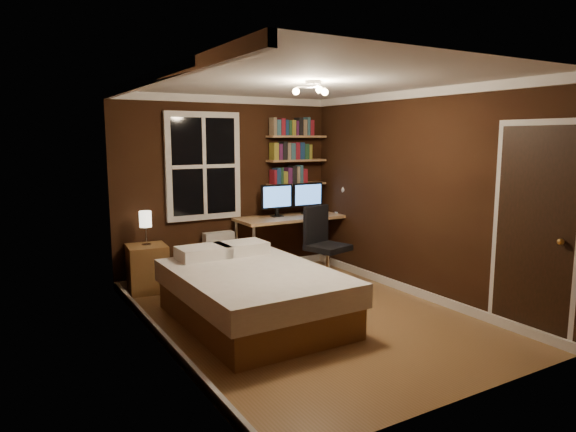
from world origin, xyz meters
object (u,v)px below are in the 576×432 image
nightstand (147,268)px  office_chair (325,255)px  bedside_lamp (146,228)px  desk_lamp (341,199)px  radiator (219,255)px  monitor_left (277,201)px  bed (252,294)px  desk (294,220)px  monitor_right (308,198)px

nightstand → office_chair: size_ratio=0.57×
bedside_lamp → desk_lamp: bearing=-4.6°
bedside_lamp → radiator: size_ratio=0.68×
radiator → monitor_left: size_ratio=1.27×
bed → desk_lamp: desk_lamp is taller
nightstand → desk: desk is taller
nightstand → monitor_right: monitor_right is taller
bedside_lamp → monitor_right: (2.42, 0.01, 0.23)m
desk → office_chair: (-0.05, -0.86, -0.35)m
monitor_left → monitor_right: (0.53, 0.00, 0.00)m
nightstand → radiator: bearing=13.9°
desk_lamp → office_chair: 1.22m
nightstand → office_chair: (2.08, -0.94, 0.11)m
desk → monitor_right: (0.29, 0.09, 0.29)m
monitor_right → office_chair: size_ratio=0.48×
nightstand → monitor_right: size_ratio=1.18×
office_chair → bedside_lamp: bearing=140.3°
monitor_right → office_chair: 1.19m
bed → monitor_right: monitor_right is taller
nightstand → desk_lamp: (2.86, -0.23, 0.73)m
desk → monitor_right: 0.42m
desk → office_chair: size_ratio=1.63×
radiator → monitor_right: size_ratio=1.27×
bed → bedside_lamp: size_ratio=4.78×
bed → nightstand: (-0.66, 1.65, -0.00)m
bedside_lamp → monitor_left: (1.89, 0.01, 0.23)m
bedside_lamp → monitor_left: bearing=0.4°
monitor_right → desk: bearing=-163.6°
nightstand → monitor_right: (2.42, 0.01, 0.74)m
bedside_lamp → office_chair: office_chair is taller
nightstand → monitor_left: monitor_left is taller
bed → monitor_left: (1.23, 1.67, 0.74)m
desk_lamp → monitor_right: bearing=150.9°
radiator → desk_lamp: size_ratio=1.45×
radiator → nightstand: bearing=-171.6°
desk → office_chair: bearing=-93.2°
nightstand → desk: bearing=3.6°
bed → nightstand: 1.78m
nightstand → radiator: (1.04, 0.15, 0.02)m
desk → monitor_left: size_ratio=3.40×
bedside_lamp → monitor_right: bearing=0.3°
bedside_lamp → radiator: bearing=8.4°
bed → office_chair: office_chair is taller
nightstand → desk_lamp: bearing=0.9°
nightstand → office_chair: office_chair is taller
desk_lamp → office_chair: bearing=-137.9°
desk → monitor_right: bearing=16.4°
nightstand → desk_lamp: desk_lamp is taller
bed → nightstand: bed is taller
radiator → office_chair: (1.04, -1.09, 0.08)m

